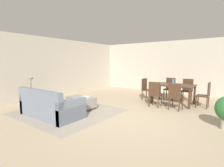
{
  "coord_description": "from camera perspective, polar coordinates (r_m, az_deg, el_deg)",
  "views": [
    {
      "loc": [
        2.42,
        -4.13,
        1.63
      ],
      "look_at": [
        -1.4,
        1.05,
        0.81
      ],
      "focal_mm": 27.52,
      "sensor_mm": 36.0,
      "label": 1
    }
  ],
  "objects": [
    {
      "name": "wall_left",
      "position": [
        8.33,
        -19.87,
        4.9
      ],
      "size": [
        0.12,
        11.0,
        2.7
      ],
      "primitive_type": "cube",
      "color": "#BCB2A0",
      "rests_on": "ground_plane"
    },
    {
      "name": "dining_chair_near_left",
      "position": [
        6.37,
        14.07,
        -3.01
      ],
      "size": [
        0.42,
        0.42,
        0.92
      ],
      "color": "#422B1C",
      "rests_on": "ground_plane"
    },
    {
      "name": "wall_back",
      "position": [
        9.45,
        21.64,
        5.05
      ],
      "size": [
        9.0,
        0.12,
        2.7
      ],
      "primitive_type": "cube",
      "color": "#BCB2A0",
      "rests_on": "ground_plane"
    },
    {
      "name": "dining_table",
      "position": [
        7.03,
        19.66,
        -1.05
      ],
      "size": [
        1.51,
        0.97,
        0.76
      ],
      "color": "#422B1C",
      "rests_on": "ground_plane"
    },
    {
      "name": "book_on_ottoman",
      "position": [
        6.05,
        -8.88,
        -4.35
      ],
      "size": [
        0.28,
        0.23,
        0.03
      ],
      "primitive_type": "cube",
      "rotation": [
        0.0,
        0.0,
        0.1
      ],
      "color": "silver",
      "rests_on": "ottoman_table"
    },
    {
      "name": "ottoman_table",
      "position": [
        6.14,
        -10.14,
        -6.01
      ],
      "size": [
        0.99,
        0.56,
        0.41
      ],
      "color": "gray",
      "rests_on": "ground_plane"
    },
    {
      "name": "table_lamp",
      "position": [
        6.55,
        -25.42,
        1.04
      ],
      "size": [
        0.26,
        0.26,
        0.53
      ],
      "color": "brown",
      "rests_on": "side_table"
    },
    {
      "name": "dining_chair_head_west",
      "position": [
        7.48,
        11.31,
        -1.42
      ],
      "size": [
        0.43,
        0.43,
        0.92
      ],
      "color": "#422B1C",
      "rests_on": "ground_plane"
    },
    {
      "name": "vase_centerpiece",
      "position": [
        6.96,
        19.67,
        0.48
      ],
      "size": [
        0.09,
        0.09,
        0.2
      ],
      "primitive_type": "cylinder",
      "color": "slate",
      "rests_on": "dining_table"
    },
    {
      "name": "ground_plane",
      "position": [
        5.06,
        5.85,
        -11.59
      ],
      "size": [
        10.8,
        10.8,
        0.0
      ],
      "primitive_type": "plane",
      "color": "tan"
    },
    {
      "name": "area_rug",
      "position": [
        5.88,
        -14.44,
        -9.02
      ],
      "size": [
        3.0,
        2.8,
        0.01
      ],
      "primitive_type": "cube",
      "color": "gray",
      "rests_on": "ground_plane"
    },
    {
      "name": "couch",
      "position": [
        5.51,
        -19.84,
        -7.32
      ],
      "size": [
        1.98,
        0.95,
        0.86
      ],
      "color": "slate",
      "rests_on": "ground_plane"
    },
    {
      "name": "dining_chair_far_left",
      "position": [
        7.98,
        18.68,
        -1.12
      ],
      "size": [
        0.41,
        0.41,
        0.92
      ],
      "color": "#422B1C",
      "rests_on": "ground_plane"
    },
    {
      "name": "dining_chair_near_right",
      "position": [
        6.13,
        20.29,
        -3.65
      ],
      "size": [
        0.42,
        0.42,
        0.92
      ],
      "color": "#422B1C",
      "rests_on": "ground_plane"
    },
    {
      "name": "dining_chair_head_east",
      "position": [
        6.85,
        28.65,
        -2.97
      ],
      "size": [
        0.41,
        0.41,
        0.92
      ],
      "color": "#422B1C",
      "rests_on": "ground_plane"
    },
    {
      "name": "side_table",
      "position": [
        6.62,
        -25.17,
        -3.58
      ],
      "size": [
        0.4,
        0.4,
        0.59
      ],
      "color": "olive",
      "rests_on": "ground_plane"
    },
    {
      "name": "dining_chair_far_right",
      "position": [
        7.75,
        23.75,
        -1.59
      ],
      "size": [
        0.43,
        0.43,
        0.92
      ],
      "color": "#422B1C",
      "rests_on": "ground_plane"
    }
  ]
}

